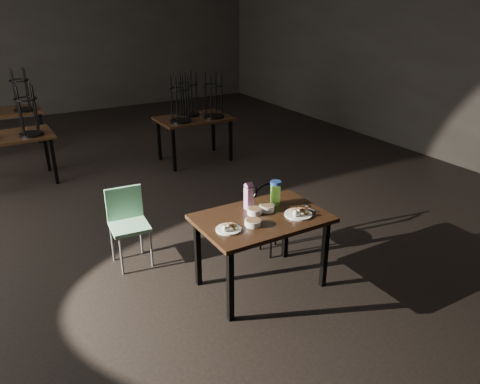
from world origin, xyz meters
TOP-DOWN VIEW (x-y plane):
  - room at (-0.06, 0.01)m, footprint 12.00×12.04m
  - main_table at (0.27, -2.47)m, footprint 1.20×0.80m
  - plate_left at (-0.13, -2.56)m, footprint 0.23×0.23m
  - plate_right at (0.58, -2.63)m, footprint 0.26×0.26m
  - bowl_near at (0.24, -2.39)m, footprint 0.14×0.14m
  - bowl_far at (0.38, -2.39)m, footprint 0.15×0.15m
  - bowl_big at (0.11, -2.58)m, footprint 0.15×0.15m
  - juice_carton at (0.25, -2.27)m, footprint 0.07×0.07m
  - water_bottle at (0.54, -2.30)m, footprint 0.12×0.12m
  - spoon at (0.78, -2.52)m, footprint 0.05×0.20m
  - bentwood_chair at (0.74, -1.94)m, footprint 0.38×0.37m
  - school_chair at (-0.68, -1.38)m, footprint 0.41×0.41m
  - bg_table_left at (-1.46, 1.62)m, footprint 1.20×0.80m
  - bg_table_right at (1.34, 1.24)m, footprint 1.20×0.80m
  - bg_table_far at (-1.33, 3.33)m, footprint 1.20×0.80m

SIDE VIEW (x-z plane):
  - bentwood_chair at x=0.74m, z-range 0.07..0.84m
  - school_chair at x=-0.68m, z-range 0.08..0.90m
  - main_table at x=0.27m, z-range 0.30..1.05m
  - bg_table_left at x=-1.46m, z-range 0.01..1.49m
  - bg_table_far at x=-1.33m, z-range 0.01..1.49m
  - spoon at x=0.78m, z-range 0.75..0.76m
  - plate_left at x=-0.13m, z-range 0.73..0.81m
  - plate_right at x=0.58m, z-range 0.73..0.82m
  - bowl_big at x=0.11m, z-range 0.75..0.80m
  - bg_table_right at x=1.34m, z-range 0.04..1.52m
  - bowl_near at x=0.24m, z-range 0.75..0.81m
  - bowl_far at x=0.38m, z-range 0.75..0.81m
  - water_bottle at x=0.54m, z-range 0.75..0.99m
  - juice_carton at x=0.25m, z-range 0.74..1.02m
  - room at x=-0.06m, z-range 0.72..3.94m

